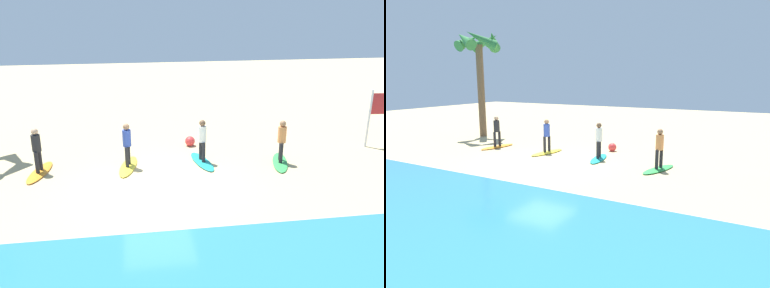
% 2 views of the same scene
% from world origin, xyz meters
% --- Properties ---
extents(ground_plane, '(60.00, 60.00, 0.00)m').
position_xyz_m(ground_plane, '(0.00, 0.00, 0.00)').
color(ground_plane, tan).
extents(surfboard_green, '(1.13, 2.17, 0.09)m').
position_xyz_m(surfboard_green, '(-4.88, -1.38, 0.04)').
color(surfboard_green, green).
rests_on(surfboard_green, ground).
extents(surfer_green, '(0.32, 0.45, 1.64)m').
position_xyz_m(surfer_green, '(-4.88, -1.38, 1.04)').
color(surfer_green, '#232328').
rests_on(surfer_green, surfboard_green).
extents(surfboard_teal, '(0.93, 2.17, 0.09)m').
position_xyz_m(surfboard_teal, '(-1.89, -1.91, 0.04)').
color(surfboard_teal, teal).
rests_on(surfboard_teal, ground).
extents(surfer_teal, '(0.32, 0.45, 1.64)m').
position_xyz_m(surfer_teal, '(-1.89, -1.91, 1.04)').
color(surfer_teal, '#232328').
rests_on(surfer_teal, surfboard_teal).
extents(surfboard_yellow, '(0.94, 2.17, 0.09)m').
position_xyz_m(surfboard_yellow, '(0.97, -1.85, 0.04)').
color(surfboard_yellow, yellow).
rests_on(surfboard_yellow, ground).
extents(surfer_yellow, '(0.32, 0.45, 1.64)m').
position_xyz_m(surfer_yellow, '(0.97, -1.85, 1.04)').
color(surfer_yellow, '#232328').
rests_on(surfer_yellow, surfboard_yellow).
extents(surfboard_orange, '(0.92, 2.17, 0.09)m').
position_xyz_m(surfboard_orange, '(4.18, -1.77, 0.04)').
color(surfboard_orange, orange).
rests_on(surfboard_orange, ground).
extents(surfer_orange, '(0.32, 0.46, 1.64)m').
position_xyz_m(surfer_orange, '(4.18, -1.77, 1.04)').
color(surfer_orange, '#232328').
rests_on(surfer_orange, surfboard_orange).
extents(palm_tree, '(2.88, 3.03, 6.75)m').
position_xyz_m(palm_tree, '(7.58, -4.20, 5.41)').
color(palm_tree, brown).
rests_on(palm_tree, ground).
extents(beach_ball, '(0.43, 0.43, 0.43)m').
position_xyz_m(beach_ball, '(-1.71, -3.93, 0.22)').
color(beach_ball, '#E53838').
rests_on(beach_ball, ground).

